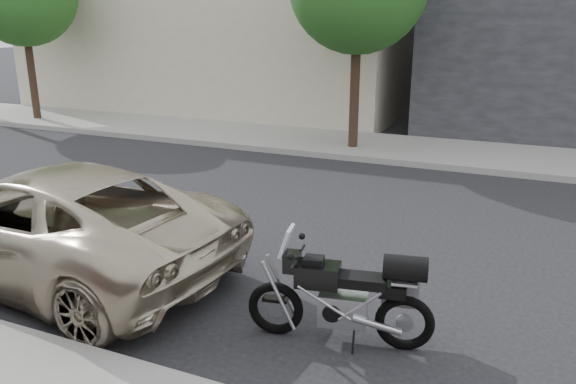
# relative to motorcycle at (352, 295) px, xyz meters

# --- Properties ---
(ground) EXTENTS (120.00, 120.00, 0.00)m
(ground) POSITION_rel_motorcycle_xyz_m (0.69, -2.64, -0.54)
(ground) COLOR black
(ground) RESTS_ON ground
(far_sidewalk) EXTENTS (44.00, 3.00, 0.15)m
(far_sidewalk) POSITION_rel_motorcycle_xyz_m (0.69, -9.14, -0.46)
(far_sidewalk) COLOR gray
(far_sidewalk) RESTS_ON ground
(far_building_cream) EXTENTS (14.00, 11.00, 8.00)m
(far_building_cream) POSITION_rel_motorcycle_xyz_m (9.69, -16.13, 3.46)
(far_building_cream) COLOR #BBAE95
(far_building_cream) RESTS_ON ground
(motorcycle) EXTENTS (1.96, 0.86, 1.25)m
(motorcycle) POSITION_rel_motorcycle_xyz_m (0.00, 0.00, 0.00)
(motorcycle) COLOR black
(motorcycle) RESTS_ON ground
(minivan) EXTENTS (5.47, 2.90, 1.47)m
(minivan) POSITION_rel_motorcycle_xyz_m (4.19, -0.04, 0.19)
(minivan) COLOR tan
(minivan) RESTS_ON ground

